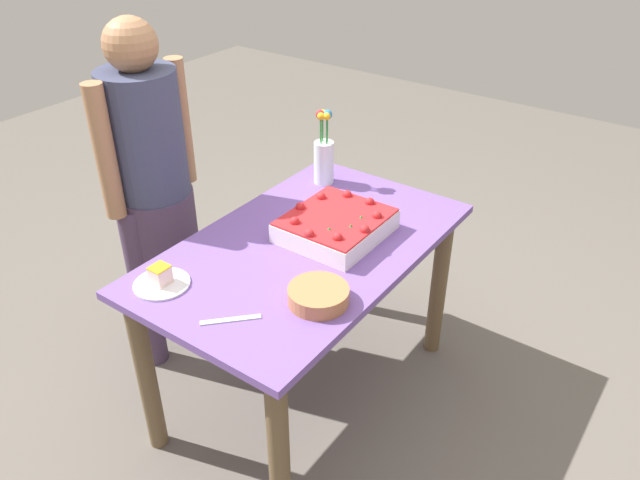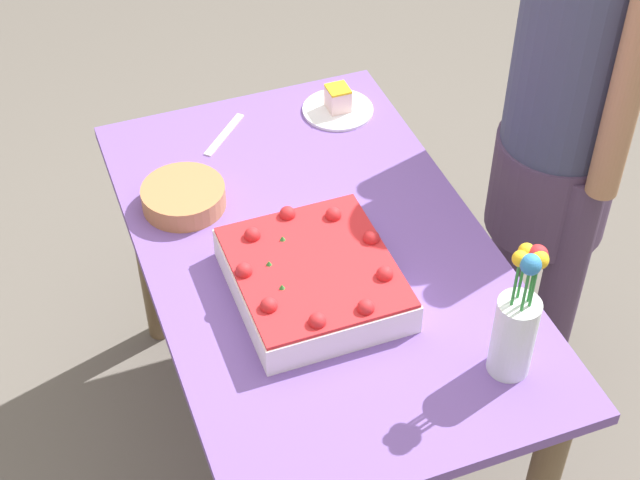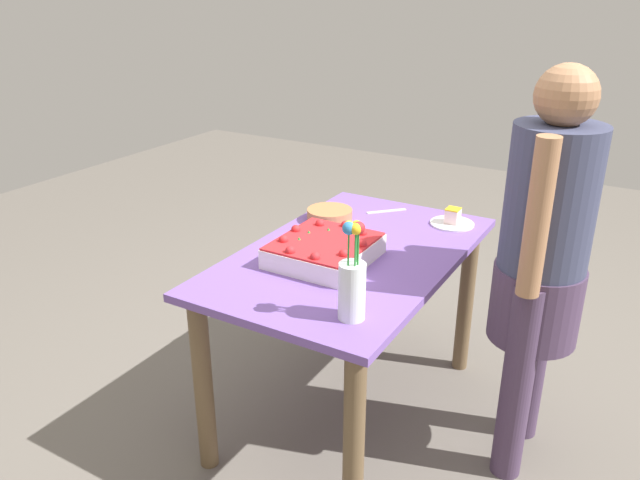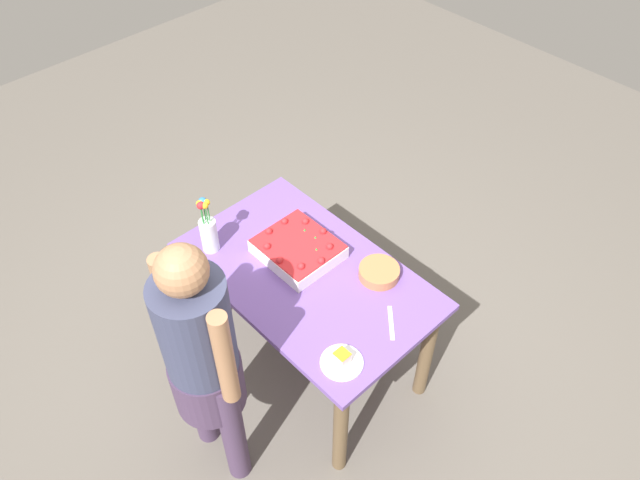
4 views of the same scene
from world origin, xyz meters
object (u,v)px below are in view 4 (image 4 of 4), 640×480
object	(u,v)px
fruit_bowl	(379,272)
person_standing	(202,356)
sheet_cake	(298,248)
serving_plate_with_slice	(342,360)
flower_vase	(208,231)
cake_knife	(391,323)

from	to	relation	value
fruit_bowl	person_standing	xyz separation A→B (m)	(-0.14, -0.93, 0.08)
sheet_cake	fruit_bowl	distance (m)	0.42
serving_plate_with_slice	flower_vase	distance (m)	0.94
sheet_cake	serving_plate_with_slice	world-z (taller)	sheet_cake
serving_plate_with_slice	flower_vase	world-z (taller)	flower_vase
sheet_cake	person_standing	xyz separation A→B (m)	(0.23, -0.74, 0.06)
fruit_bowl	sheet_cake	bearing A→B (deg)	-153.29
person_standing	fruit_bowl	bearing A→B (deg)	-8.88
serving_plate_with_slice	cake_knife	size ratio (longest dim) A/B	1.00
serving_plate_with_slice	flower_vase	xyz separation A→B (m)	(-0.93, -0.00, 0.11)
sheet_cake	person_standing	distance (m)	0.78
serving_plate_with_slice	sheet_cake	bearing A→B (deg)	154.18
cake_knife	sheet_cake	bearing A→B (deg)	45.74
sheet_cake	flower_vase	xyz separation A→B (m)	(-0.33, -0.29, 0.08)
cake_knife	fruit_bowl	xyz separation A→B (m)	(-0.23, 0.17, 0.02)
sheet_cake	serving_plate_with_slice	distance (m)	0.67
cake_knife	serving_plate_with_slice	bearing A→B (deg)	133.07
flower_vase	cake_knife	bearing A→B (deg)	18.41
fruit_bowl	serving_plate_with_slice	bearing A→B (deg)	-64.57
flower_vase	fruit_bowl	xyz separation A→B (m)	(0.71, 0.48, -0.10)
sheet_cake	flower_vase	distance (m)	0.45
serving_plate_with_slice	fruit_bowl	size ratio (longest dim) A/B	0.95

